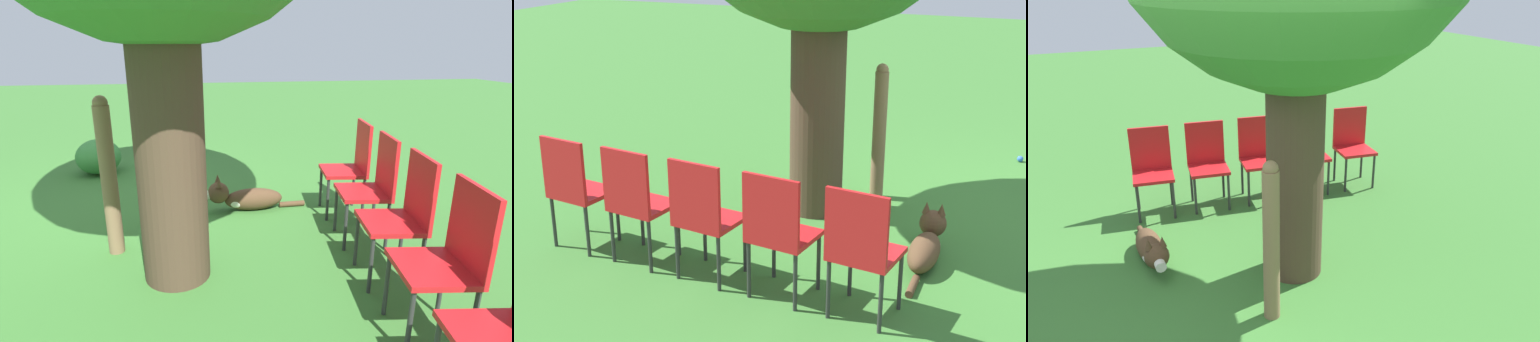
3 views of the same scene
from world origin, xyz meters
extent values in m
plane|color=#38702D|center=(0.00, 0.00, 0.00)|extent=(30.00, 30.00, 0.00)
cylinder|color=#4C3828|center=(-0.39, 1.06, 1.16)|extent=(0.50, 0.50, 2.32)
ellipsoid|color=#513823|center=(-1.16, -0.12, 0.12)|extent=(0.63, 0.25, 0.23)
ellipsoid|color=silver|center=(-0.99, -0.11, 0.11)|extent=(0.22, 0.21, 0.14)
sphere|color=#513823|center=(-0.79, -0.11, 0.21)|extent=(0.23, 0.23, 0.23)
cylinder|color=silver|center=(-0.66, -0.11, 0.20)|extent=(0.10, 0.10, 0.09)
cone|color=#513823|center=(-0.79, -0.05, 0.35)|extent=(0.07, 0.07, 0.10)
cone|color=#513823|center=(-0.79, -0.17, 0.35)|extent=(0.07, 0.07, 0.10)
cylinder|color=#513823|center=(-1.59, -0.12, 0.03)|extent=(0.28, 0.06, 0.06)
cylinder|color=#846647|center=(0.14, 0.61, 0.63)|extent=(0.13, 0.13, 1.26)
sphere|color=#846647|center=(0.14, 0.61, 1.28)|extent=(0.12, 0.12, 0.12)
cube|color=red|center=(-2.06, 0.12, 0.46)|extent=(0.47, 0.49, 0.04)
cube|color=red|center=(-2.25, 0.15, 0.73)|extent=(0.09, 0.44, 0.49)
cylinder|color=#2D2D2D|center=(-1.85, 0.29, 0.22)|extent=(0.03, 0.03, 0.44)
cylinder|color=#2D2D2D|center=(-1.91, -0.09, 0.22)|extent=(0.03, 0.03, 0.44)
cylinder|color=#2D2D2D|center=(-2.21, 0.33, 0.22)|extent=(0.03, 0.03, 0.44)
cylinder|color=#2D2D2D|center=(-2.26, -0.04, 0.22)|extent=(0.03, 0.03, 0.44)
cube|color=red|center=(-2.01, 0.74, 0.46)|extent=(0.47, 0.49, 0.04)
cube|color=red|center=(-2.20, 0.77, 0.73)|extent=(0.09, 0.44, 0.49)
cylinder|color=#2D2D2D|center=(-1.80, 0.91, 0.22)|extent=(0.03, 0.03, 0.44)
cylinder|color=#2D2D2D|center=(-1.85, 0.53, 0.22)|extent=(0.03, 0.03, 0.44)
cylinder|color=#2D2D2D|center=(-2.16, 0.95, 0.22)|extent=(0.03, 0.03, 0.44)
cylinder|color=#2D2D2D|center=(-2.21, 0.58, 0.22)|extent=(0.03, 0.03, 0.44)
cube|color=red|center=(-1.95, 1.36, 0.46)|extent=(0.47, 0.49, 0.04)
cube|color=red|center=(-2.15, 1.39, 0.73)|extent=(0.09, 0.44, 0.49)
cylinder|color=#2D2D2D|center=(-1.75, 1.53, 0.22)|extent=(0.03, 0.03, 0.44)
cylinder|color=#2D2D2D|center=(-1.80, 1.15, 0.22)|extent=(0.03, 0.03, 0.44)
cylinder|color=#2D2D2D|center=(-2.11, 1.57, 0.22)|extent=(0.03, 0.03, 0.44)
cylinder|color=#2D2D2D|center=(-2.16, 1.20, 0.22)|extent=(0.03, 0.03, 0.44)
cube|color=red|center=(-1.90, 1.98, 0.46)|extent=(0.47, 0.49, 0.04)
cube|color=red|center=(-2.09, 2.01, 0.73)|extent=(0.09, 0.44, 0.49)
cylinder|color=#2D2D2D|center=(-1.70, 2.15, 0.22)|extent=(0.03, 0.03, 0.44)
cylinder|color=#2D2D2D|center=(-1.75, 1.77, 0.22)|extent=(0.03, 0.03, 0.44)
cylinder|color=#2D2D2D|center=(-2.05, 2.19, 0.22)|extent=(0.03, 0.03, 0.44)
cylinder|color=#2D2D2D|center=(-2.10, 1.82, 0.22)|extent=(0.03, 0.03, 0.44)
cube|color=red|center=(-1.85, 2.60, 0.46)|extent=(0.47, 0.49, 0.04)
cube|color=red|center=(-2.04, 2.63, 0.73)|extent=(0.09, 0.44, 0.49)
cylinder|color=#2D2D2D|center=(-1.64, 2.77, 0.22)|extent=(0.03, 0.03, 0.44)
cylinder|color=#2D2D2D|center=(-1.70, 2.39, 0.22)|extent=(0.03, 0.03, 0.44)
cylinder|color=#2D2D2D|center=(-2.00, 2.81, 0.22)|extent=(0.03, 0.03, 0.44)
cylinder|color=#2D2D2D|center=(-2.05, 2.44, 0.22)|extent=(0.03, 0.03, 0.44)
sphere|color=blue|center=(1.86, -0.62, 0.03)|extent=(0.07, 0.07, 0.07)
camera|label=1|loc=(-0.55, 3.84, 1.71)|focal=28.00mm
camera|label=2|loc=(-6.34, -0.97, 2.59)|focal=50.00mm
camera|label=3|loc=(3.18, -0.66, 2.61)|focal=35.00mm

